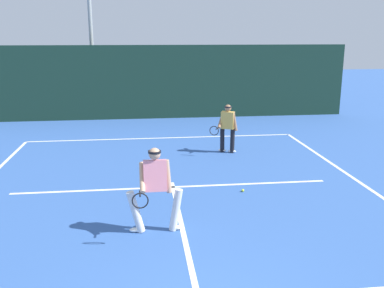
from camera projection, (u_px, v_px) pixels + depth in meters
court_line_baseline_far at (162, 138)px, 15.50m from camera, size 9.48×0.10×0.01m
court_line_service at (173, 187)px, 10.53m from camera, size 7.73×0.10×0.01m
court_line_centre at (185, 241)px, 7.78m from camera, size 0.10×6.40×0.01m
player_near at (155, 186)px, 7.96m from camera, size 1.07×0.88×1.65m
player_far at (227, 127)px, 13.44m from camera, size 0.95×0.84×1.53m
tennis_ball at (243, 190)px, 10.22m from camera, size 0.07×0.07×0.07m
back_fence_windscreen at (157, 82)px, 18.77m from camera, size 17.05×0.12×3.20m
light_pole at (90, 18)px, 19.24m from camera, size 0.55×0.44×7.05m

